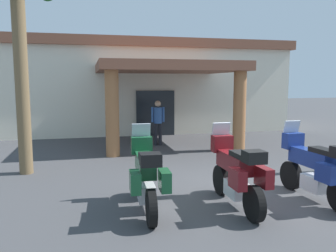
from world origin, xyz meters
TOP-DOWN VIEW (x-y plane):
  - ground_plane at (0.00, 0.00)m, footprint 80.00×80.00m
  - motel_building at (0.11, 11.27)m, footprint 14.55×10.77m
  - motorcycle_green at (-2.45, -0.62)m, footprint 0.74×2.21m
  - motorcycle_maroon at (-0.68, -0.92)m, footprint 0.72×2.21m
  - motorcycle_blue at (1.09, -1.02)m, footprint 0.71×2.21m
  - pedestrian at (-0.50, 6.13)m, footprint 0.53×0.32m
  - palm_tree_roadside at (-5.02, 2.97)m, footprint 2.09×2.17m

SIDE VIEW (x-z plane):
  - ground_plane at x=0.00m, z-range 0.00..0.00m
  - motorcycle_green at x=-2.45m, z-range -0.11..1.50m
  - motorcycle_maroon at x=-0.68m, z-range -0.11..1.50m
  - motorcycle_blue at x=1.09m, z-range -0.11..1.50m
  - pedestrian at x=-0.50m, z-range 0.15..1.91m
  - motel_building at x=0.11m, z-range 0.03..4.57m
  - palm_tree_roadside at x=-5.02m, z-range 1.20..6.94m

